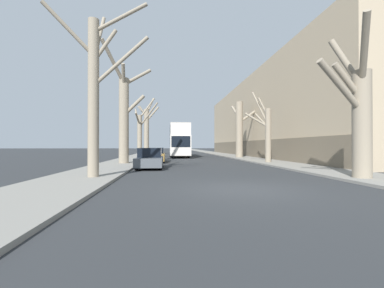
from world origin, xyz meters
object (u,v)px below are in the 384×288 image
(street_tree_left_3, at_px, (147,129))
(parked_car_1, at_px, (155,155))
(street_tree_left_0, at_px, (95,88))
(street_tree_right_1, at_px, (266,131))
(street_tree_left_1, at_px, (124,115))
(double_decker_bus, at_px, (179,139))
(street_tree_right_2, at_px, (240,128))
(parked_car_0, at_px, (150,159))
(street_tree_right_0, at_px, (359,114))
(street_tree_left_2, at_px, (140,132))

(street_tree_left_3, relative_size, parked_car_1, 2.19)
(street_tree_left_0, xyz_separation_m, street_tree_right_1, (12.04, 9.74, -1.42))
(street_tree_left_1, relative_size, street_tree_left_3, 1.04)
(street_tree_left_0, relative_size, double_decker_bus, 0.72)
(parked_car_1, bearing_deg, street_tree_right_2, 35.58)
(street_tree_left_0, distance_m, street_tree_left_3, 29.09)
(double_decker_bus, height_order, parked_car_0, double_decker_bus)
(street_tree_left_0, xyz_separation_m, parked_car_1, (2.11, 12.10, -3.60))
(street_tree_right_1, xyz_separation_m, street_tree_right_2, (0.30, 9.68, 0.99))
(street_tree_left_3, distance_m, double_decker_bus, 7.31)
(street_tree_left_3, xyz_separation_m, parked_car_1, (2.20, -16.99, -3.57))
(parked_car_1, bearing_deg, street_tree_left_3, 97.37)
(street_tree_left_1, distance_m, street_tree_right_1, 12.37)
(double_decker_bus, bearing_deg, street_tree_right_0, -74.60)
(street_tree_right_1, xyz_separation_m, parked_car_0, (-9.92, -4.10, -2.18))
(parked_car_0, bearing_deg, street_tree_left_2, 98.88)
(street_tree_right_0, height_order, parked_car_1, street_tree_right_0)
(street_tree_right_2, relative_size, parked_car_0, 1.75)
(street_tree_left_0, distance_m, street_tree_right_2, 23.01)
(street_tree_left_0, height_order, parked_car_0, street_tree_left_0)
(street_tree_left_2, bearing_deg, parked_car_1, -72.99)
(street_tree_right_1, bearing_deg, double_decker_bus, 116.70)
(street_tree_right_2, bearing_deg, street_tree_left_1, -141.38)
(street_tree_left_0, xyz_separation_m, parked_car_0, (2.11, 5.64, -3.59))
(street_tree_left_1, height_order, street_tree_left_2, street_tree_left_1)
(street_tree_right_0, height_order, parked_car_0, street_tree_right_0)
(parked_car_0, bearing_deg, street_tree_left_3, 95.35)
(street_tree_left_1, xyz_separation_m, parked_car_0, (2.37, -3.71, -3.48))
(street_tree_right_1, distance_m, street_tree_right_2, 9.73)
(street_tree_left_1, xyz_separation_m, double_decker_bus, (5.12, 14.65, -1.66))
(street_tree_left_2, relative_size, street_tree_left_3, 0.81)
(street_tree_left_2, bearing_deg, street_tree_right_2, 2.67)
(street_tree_left_0, distance_m, street_tree_left_2, 18.87)
(street_tree_right_2, relative_size, parked_car_1, 1.67)
(street_tree_left_2, distance_m, street_tree_left_3, 10.30)
(parked_car_1, bearing_deg, street_tree_left_0, -99.90)
(street_tree_left_2, bearing_deg, street_tree_left_0, -90.15)
(street_tree_left_3, distance_m, street_tree_right_0, 32.91)
(parked_car_0, height_order, parked_car_1, parked_car_0)
(street_tree_right_0, height_order, double_decker_bus, street_tree_right_0)
(street_tree_left_0, bearing_deg, street_tree_right_1, 38.97)
(street_tree_left_1, distance_m, street_tree_right_0, 16.36)
(parked_car_0, bearing_deg, double_decker_bus, 81.48)
(street_tree_left_2, height_order, street_tree_left_3, street_tree_left_3)
(street_tree_left_1, height_order, street_tree_right_1, street_tree_left_1)
(street_tree_left_2, bearing_deg, double_decker_bus, 47.01)
(street_tree_left_0, bearing_deg, double_decker_bus, 78.55)
(double_decker_bus, bearing_deg, street_tree_left_1, -109.28)
(street_tree_left_3, bearing_deg, double_decker_bus, -45.82)
(street_tree_left_3, distance_m, parked_car_0, 23.82)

